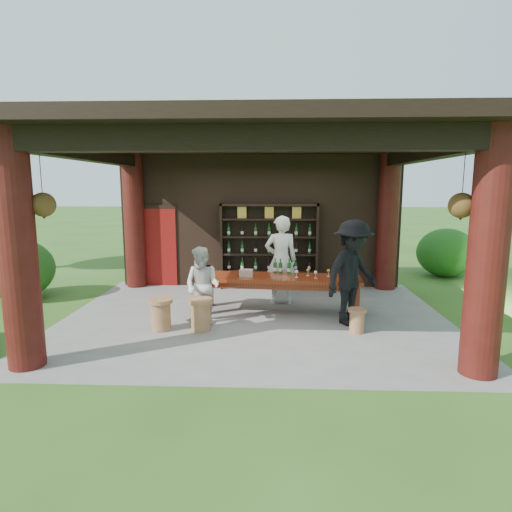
{
  "coord_description": "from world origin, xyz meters",
  "views": [
    {
      "loc": [
        0.35,
        -8.03,
        2.54
      ],
      "look_at": [
        0.0,
        0.4,
        1.15
      ],
      "focal_mm": 30.0,
      "sensor_mm": 36.0,
      "label": 1
    }
  ],
  "objects_px": {
    "tasting_table": "(279,282)",
    "stool_far_left": "(161,313)",
    "guest_man": "(352,273)",
    "stool_near_right": "(357,320)",
    "guest_woman": "(203,286)",
    "stool_near_left": "(201,314)",
    "wine_shelf": "(269,246)",
    "napkin_basket": "(246,273)",
    "host": "(281,260)"
  },
  "relations": [
    {
      "from": "tasting_table",
      "to": "stool_far_left",
      "type": "xyz_separation_m",
      "value": [
        -2.11,
        -1.16,
        -0.33
      ]
    },
    {
      "from": "stool_far_left",
      "to": "guest_man",
      "type": "relative_size",
      "value": 0.29
    },
    {
      "from": "guest_man",
      "to": "stool_near_right",
      "type": "bearing_deg",
      "value": -127.64
    },
    {
      "from": "stool_near_right",
      "to": "guest_woman",
      "type": "distance_m",
      "value": 2.83
    },
    {
      "from": "stool_near_left",
      "to": "wine_shelf",
      "type": "bearing_deg",
      "value": 70.08
    },
    {
      "from": "napkin_basket",
      "to": "wine_shelf",
      "type": "bearing_deg",
      "value": 78.59
    },
    {
      "from": "stool_far_left",
      "to": "guest_woman",
      "type": "xyz_separation_m",
      "value": [
        0.69,
        0.36,
        0.42
      ]
    },
    {
      "from": "stool_far_left",
      "to": "napkin_basket",
      "type": "height_order",
      "value": "napkin_basket"
    },
    {
      "from": "tasting_table",
      "to": "stool_near_right",
      "type": "height_order",
      "value": "tasting_table"
    },
    {
      "from": "tasting_table",
      "to": "guest_woman",
      "type": "xyz_separation_m",
      "value": [
        -1.42,
        -0.8,
        0.09
      ]
    },
    {
      "from": "stool_far_left",
      "to": "stool_near_right",
      "type": "bearing_deg",
      "value": 0.02
    },
    {
      "from": "wine_shelf",
      "to": "host",
      "type": "height_order",
      "value": "wine_shelf"
    },
    {
      "from": "stool_near_left",
      "to": "stool_near_right",
      "type": "xyz_separation_m",
      "value": [
        2.75,
        -0.01,
        -0.08
      ]
    },
    {
      "from": "guest_woman",
      "to": "guest_man",
      "type": "height_order",
      "value": "guest_man"
    },
    {
      "from": "napkin_basket",
      "to": "guest_man",
      "type": "bearing_deg",
      "value": -17.24
    },
    {
      "from": "stool_near_left",
      "to": "stool_near_right",
      "type": "height_order",
      "value": "stool_near_left"
    },
    {
      "from": "stool_far_left",
      "to": "tasting_table",
      "type": "bearing_deg",
      "value": 28.79
    },
    {
      "from": "host",
      "to": "napkin_basket",
      "type": "relative_size",
      "value": 7.37
    },
    {
      "from": "tasting_table",
      "to": "stool_near_left",
      "type": "xyz_separation_m",
      "value": [
        -1.4,
        -1.15,
        -0.33
      ]
    },
    {
      "from": "stool_far_left",
      "to": "napkin_basket",
      "type": "bearing_deg",
      "value": 37.49
    },
    {
      "from": "stool_near_left",
      "to": "napkin_basket",
      "type": "xyz_separation_m",
      "value": [
        0.74,
        1.1,
        0.52
      ]
    },
    {
      "from": "host",
      "to": "guest_woman",
      "type": "bearing_deg",
      "value": 38.43
    },
    {
      "from": "guest_man",
      "to": "napkin_basket",
      "type": "relative_size",
      "value": 7.45
    },
    {
      "from": "guest_woman",
      "to": "napkin_basket",
      "type": "height_order",
      "value": "guest_woman"
    },
    {
      "from": "stool_near_left",
      "to": "host",
      "type": "distance_m",
      "value": 2.44
    },
    {
      "from": "wine_shelf",
      "to": "host",
      "type": "bearing_deg",
      "value": -78.9
    },
    {
      "from": "wine_shelf",
      "to": "guest_woman",
      "type": "bearing_deg",
      "value": -112.36
    },
    {
      "from": "tasting_table",
      "to": "guest_woman",
      "type": "relative_size",
      "value": 2.27
    },
    {
      "from": "tasting_table",
      "to": "stool_near_right",
      "type": "bearing_deg",
      "value": -40.75
    },
    {
      "from": "stool_near_left",
      "to": "napkin_basket",
      "type": "height_order",
      "value": "napkin_basket"
    },
    {
      "from": "stool_near_right",
      "to": "tasting_table",
      "type": "bearing_deg",
      "value": 139.25
    },
    {
      "from": "stool_far_left",
      "to": "host",
      "type": "height_order",
      "value": "host"
    },
    {
      "from": "wine_shelf",
      "to": "guest_woman",
      "type": "relative_size",
      "value": 1.66
    },
    {
      "from": "stool_near_right",
      "to": "host",
      "type": "relative_size",
      "value": 0.22
    },
    {
      "from": "tasting_table",
      "to": "guest_woman",
      "type": "bearing_deg",
      "value": -150.61
    },
    {
      "from": "stool_near_right",
      "to": "guest_man",
      "type": "bearing_deg",
      "value": 92.15
    },
    {
      "from": "wine_shelf",
      "to": "guest_woman",
      "type": "distance_m",
      "value": 3.14
    },
    {
      "from": "guest_woman",
      "to": "stool_near_right",
      "type": "bearing_deg",
      "value": 13.28
    },
    {
      "from": "tasting_table",
      "to": "napkin_basket",
      "type": "xyz_separation_m",
      "value": [
        -0.66,
        -0.05,
        0.19
      ]
    },
    {
      "from": "stool_near_right",
      "to": "napkin_basket",
      "type": "xyz_separation_m",
      "value": [
        -2.01,
        1.11,
        0.59
      ]
    },
    {
      "from": "stool_near_right",
      "to": "guest_woman",
      "type": "height_order",
      "value": "guest_woman"
    },
    {
      "from": "stool_near_left",
      "to": "napkin_basket",
      "type": "relative_size",
      "value": 2.21
    },
    {
      "from": "tasting_table",
      "to": "stool_near_right",
      "type": "distance_m",
      "value": 1.82
    },
    {
      "from": "stool_near_left",
      "to": "guest_woman",
      "type": "xyz_separation_m",
      "value": [
        -0.02,
        0.35,
        0.42
      ]
    },
    {
      "from": "stool_far_left",
      "to": "host",
      "type": "bearing_deg",
      "value": 40.87
    },
    {
      "from": "wine_shelf",
      "to": "tasting_table",
      "type": "bearing_deg",
      "value": -83.71
    },
    {
      "from": "stool_near_right",
      "to": "wine_shelf",
      "type": "bearing_deg",
      "value": 115.88
    },
    {
      "from": "host",
      "to": "stool_near_right",
      "type": "bearing_deg",
      "value": 117.62
    },
    {
      "from": "wine_shelf",
      "to": "tasting_table",
      "type": "height_order",
      "value": "wine_shelf"
    },
    {
      "from": "guest_man",
      "to": "stool_near_left",
      "type": "bearing_deg",
      "value": 150.25
    }
  ]
}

